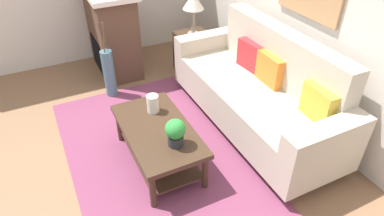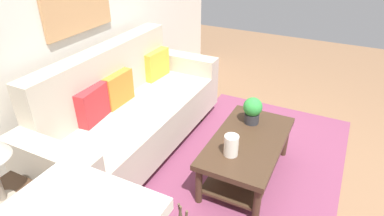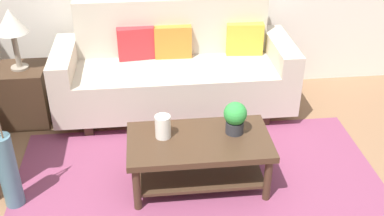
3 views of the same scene
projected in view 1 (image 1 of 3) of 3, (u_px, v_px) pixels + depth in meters
ground_plane at (111, 178)px, 3.22m from camera, size 9.20×9.20×0.00m
wall_back at (321, 3)px, 3.25m from camera, size 5.20×0.10×2.70m
area_rug at (160, 161)px, 3.40m from camera, size 2.95×1.67×0.01m
couch at (258, 92)px, 3.66m from camera, size 2.27×0.84×1.08m
throw_pillow_crimson at (251, 56)px, 3.82m from camera, size 0.37×0.16×0.32m
throw_pillow_orange at (270, 69)px, 3.56m from camera, size 0.36×0.13×0.32m
throw_pillow_mustard at (319, 104)px, 3.04m from camera, size 0.37×0.15×0.32m
coffee_table at (158, 138)px, 3.22m from camera, size 1.10×0.60×0.43m
tabletop_vase at (153, 104)px, 3.32m from camera, size 0.12×0.12×0.18m
potted_plant_tabletop at (175, 132)px, 2.89m from camera, size 0.18×0.18×0.26m
side_table at (193, 53)px, 4.77m from camera, size 0.44×0.44×0.56m
table_lamp at (193, 2)px, 4.36m from camera, size 0.28×0.28×0.57m
fireplace at (113, 31)px, 4.62m from camera, size 1.02×0.58×1.16m
floor_vase at (109, 74)px, 4.22m from camera, size 0.14×0.14×0.62m
floor_vase_branch_a at (104, 38)px, 3.92m from camera, size 0.03×0.05×0.36m
floor_vase_branch_b at (104, 37)px, 3.95m from camera, size 0.03×0.04×0.36m
floor_vase_branch_c at (101, 37)px, 3.94m from camera, size 0.01×0.04×0.36m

